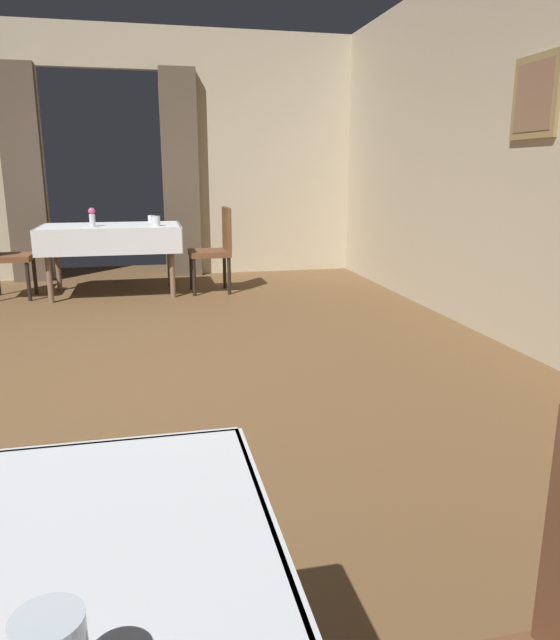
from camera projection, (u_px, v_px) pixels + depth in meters
ground at (78, 390)px, 3.64m from camera, size 10.08×10.08×0.00m
wall_right at (560, 142)px, 3.95m from camera, size 0.16×8.40×3.00m
wall_back at (104, 154)px, 7.22m from camera, size 6.40×0.27×3.00m
dining_table_mid at (111, 234)px, 6.34m from camera, size 1.47×0.89×0.75m
chair_mid_right at (217, 246)px, 6.51m from camera, size 0.44×0.44×0.93m
chair_mid_left at (1, 250)px, 6.15m from camera, size 0.44×0.44×0.93m
flower_vase_mid at (92, 216)px, 6.14m from camera, size 0.07×0.07×0.20m
glass_mid_b at (156, 221)px, 6.20m from camera, size 0.08×0.08×0.11m
glass_mid_c at (151, 219)px, 6.67m from camera, size 0.08×0.08×0.08m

